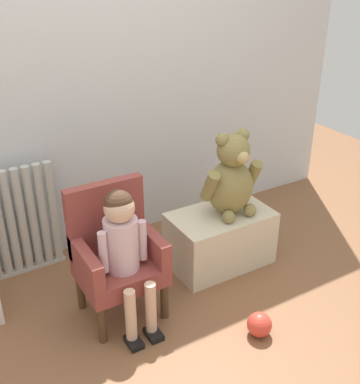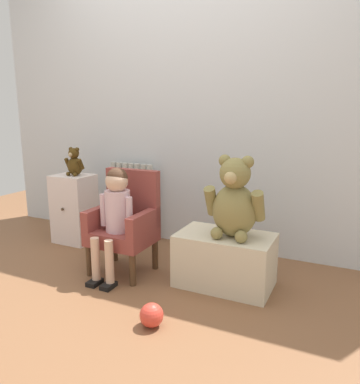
{
  "view_description": "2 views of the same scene",
  "coord_description": "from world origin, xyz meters",
  "views": [
    {
      "loc": [
        -0.93,
        -1.48,
        1.76
      ],
      "look_at": [
        0.2,
        0.44,
        0.62
      ],
      "focal_mm": 45.0,
      "sensor_mm": 36.0,
      "label": 1
    },
    {
      "loc": [
        1.26,
        -1.63,
        1.12
      ],
      "look_at": [
        0.27,
        0.44,
        0.62
      ],
      "focal_mm": 35.0,
      "sensor_mm": 36.0,
      "label": 2
    }
  ],
  "objects": [
    {
      "name": "back_wall",
      "position": [
        0.0,
        1.19,
        1.2
      ],
      "size": [
        3.8,
        0.05,
        2.4
      ],
      "primitive_type": "cube",
      "color": "silver",
      "rests_on": "ground_plane"
    },
    {
      "name": "child_armchair",
      "position": [
        -0.17,
        0.47,
        0.36
      ],
      "size": [
        0.42,
        0.36,
        0.71
      ],
      "color": "brown",
      "rests_on": "ground_plane"
    },
    {
      "name": "toy_ball",
      "position": [
        0.36,
        -0.09,
        0.06
      ],
      "size": [
        0.13,
        0.13,
        0.13
      ],
      "primitive_type": "sphere",
      "color": "red",
      "rests_on": "ground_plane"
    },
    {
      "name": "child_figure",
      "position": [
        -0.17,
        0.35,
        0.49
      ],
      "size": [
        0.25,
        0.35,
        0.75
      ],
      "color": "beige",
      "rests_on": "ground_plane"
    },
    {
      "name": "ground_plane",
      "position": [
        0.0,
        0.0,
        0.0
      ],
      "size": [
        6.0,
        6.0,
        0.0
      ],
      "primitive_type": "plane",
      "color": "brown"
    },
    {
      "name": "low_bench",
      "position": [
        0.54,
        0.54,
        0.17
      ],
      "size": [
        0.61,
        0.37,
        0.34
      ],
      "primitive_type": "cube",
      "color": "beige",
      "rests_on": "ground_plane"
    },
    {
      "name": "radiator",
      "position": [
        -0.5,
        1.06,
        0.33
      ],
      "size": [
        0.43,
        0.05,
        0.67
      ],
      "color": "#B5B6AA",
      "rests_on": "ground_plane"
    },
    {
      "name": "small_teddy_bear",
      "position": [
        -0.87,
        0.78,
        0.69
      ],
      "size": [
        0.17,
        0.12,
        0.24
      ],
      "color": "#432F10",
      "rests_on": "small_dresser"
    },
    {
      "name": "small_dresser",
      "position": [
        -0.9,
        0.78,
        0.29
      ],
      "size": [
        0.32,
        0.29,
        0.58
      ],
      "color": "silver",
      "rests_on": "ground_plane"
    },
    {
      "name": "large_teddy_bear",
      "position": [
        0.6,
        0.53,
        0.57
      ],
      "size": [
        0.37,
        0.26,
        0.51
      ],
      "color": "olive",
      "rests_on": "low_bench"
    }
  ]
}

